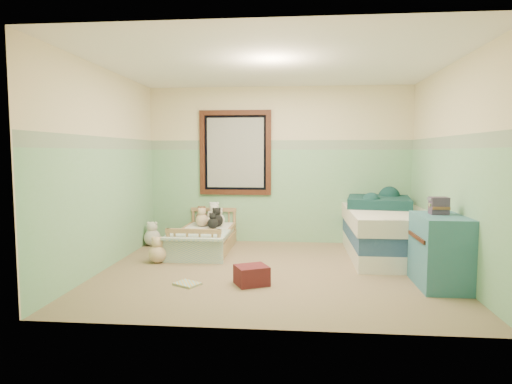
# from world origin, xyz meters

# --- Properties ---
(floor) EXTENTS (4.20, 3.60, 0.02)m
(floor) POSITION_xyz_m (0.00, 0.00, -0.01)
(floor) COLOR brown
(floor) RESTS_ON ground
(ceiling) EXTENTS (4.20, 3.60, 0.02)m
(ceiling) POSITION_xyz_m (0.00, 0.00, 2.51)
(ceiling) COLOR white
(ceiling) RESTS_ON wall_back
(wall_back) EXTENTS (4.20, 0.04, 2.50)m
(wall_back) POSITION_xyz_m (0.00, 1.80, 1.25)
(wall_back) COLOR beige
(wall_back) RESTS_ON floor
(wall_front) EXTENTS (4.20, 0.04, 2.50)m
(wall_front) POSITION_xyz_m (0.00, -1.80, 1.25)
(wall_front) COLOR beige
(wall_front) RESTS_ON floor
(wall_left) EXTENTS (0.04, 3.60, 2.50)m
(wall_left) POSITION_xyz_m (-2.10, 0.00, 1.25)
(wall_left) COLOR beige
(wall_left) RESTS_ON floor
(wall_right) EXTENTS (0.04, 3.60, 2.50)m
(wall_right) POSITION_xyz_m (2.10, 0.00, 1.25)
(wall_right) COLOR beige
(wall_right) RESTS_ON floor
(wainscot_mint) EXTENTS (4.20, 0.01, 1.50)m
(wainscot_mint) POSITION_xyz_m (0.00, 1.79, 0.75)
(wainscot_mint) COLOR #7CB77F
(wainscot_mint) RESTS_ON floor
(border_strip) EXTENTS (4.20, 0.01, 0.15)m
(border_strip) POSITION_xyz_m (0.00, 1.79, 1.57)
(border_strip) COLOR #416C4B
(border_strip) RESTS_ON wall_back
(window_frame) EXTENTS (1.16, 0.06, 1.36)m
(window_frame) POSITION_xyz_m (-0.70, 1.76, 1.45)
(window_frame) COLOR black
(window_frame) RESTS_ON wall_back
(window_blinds) EXTENTS (0.92, 0.01, 1.12)m
(window_blinds) POSITION_xyz_m (-0.70, 1.77, 1.45)
(window_blinds) COLOR #BABAB3
(window_blinds) RESTS_ON window_frame
(toddler_bed_frame) EXTENTS (0.75, 1.50, 0.19)m
(toddler_bed_frame) POSITION_xyz_m (-1.06, 1.05, 0.10)
(toddler_bed_frame) COLOR #9B6E46
(toddler_bed_frame) RESTS_ON floor
(toddler_mattress) EXTENTS (0.68, 1.43, 0.12)m
(toddler_mattress) POSITION_xyz_m (-1.06, 1.05, 0.25)
(toddler_mattress) COLOR white
(toddler_mattress) RESTS_ON toddler_bed_frame
(patchwork_quilt) EXTENTS (0.81, 0.75, 0.03)m
(patchwork_quilt) POSITION_xyz_m (-1.06, 0.58, 0.33)
(patchwork_quilt) COLOR #74A7C8
(patchwork_quilt) RESTS_ON toddler_mattress
(plush_bed_brown) EXTENTS (0.20, 0.20, 0.20)m
(plush_bed_brown) POSITION_xyz_m (-1.21, 1.55, 0.41)
(plush_bed_brown) COLOR brown
(plush_bed_brown) RESTS_ON toddler_mattress
(plush_bed_white) EXTENTS (0.24, 0.24, 0.24)m
(plush_bed_white) POSITION_xyz_m (-1.01, 1.55, 0.43)
(plush_bed_white) COLOR silver
(plush_bed_white) RESTS_ON toddler_mattress
(plush_bed_tan) EXTENTS (0.20, 0.20, 0.20)m
(plush_bed_tan) POSITION_xyz_m (-1.16, 1.33, 0.41)
(plush_bed_tan) COLOR beige
(plush_bed_tan) RESTS_ON toddler_mattress
(plush_bed_dark) EXTENTS (0.20, 0.20, 0.20)m
(plush_bed_dark) POSITION_xyz_m (-0.93, 1.33, 0.41)
(plush_bed_dark) COLOR black
(plush_bed_dark) RESTS_ON toddler_mattress
(plush_floor_cream) EXTENTS (0.26, 0.26, 0.26)m
(plush_floor_cream) POSITION_xyz_m (-1.95, 1.30, 0.13)
(plush_floor_cream) COLOR silver
(plush_floor_cream) RESTS_ON floor
(plush_floor_tan) EXTENTS (0.24, 0.24, 0.24)m
(plush_floor_tan) POSITION_xyz_m (-1.53, 0.27, 0.12)
(plush_floor_tan) COLOR beige
(plush_floor_tan) RESTS_ON floor
(twin_bed_frame) EXTENTS (1.03, 2.06, 0.22)m
(twin_bed_frame) POSITION_xyz_m (1.55, 0.97, 0.11)
(twin_bed_frame) COLOR white
(twin_bed_frame) RESTS_ON floor
(twin_boxspring) EXTENTS (1.03, 2.06, 0.22)m
(twin_boxspring) POSITION_xyz_m (1.55, 0.97, 0.33)
(twin_boxspring) COLOR navy
(twin_boxspring) RESTS_ON twin_bed_frame
(twin_mattress) EXTENTS (1.07, 2.10, 0.22)m
(twin_mattress) POSITION_xyz_m (1.55, 0.97, 0.55)
(twin_mattress) COLOR silver
(twin_mattress) RESTS_ON twin_boxspring
(teal_blanket) EXTENTS (1.01, 1.05, 0.14)m
(teal_blanket) POSITION_xyz_m (1.50, 1.27, 0.73)
(teal_blanket) COLOR #0D3A3A
(teal_blanket) RESTS_ON twin_mattress
(dresser) EXTENTS (0.49, 0.78, 0.78)m
(dresser) POSITION_xyz_m (1.85, -0.45, 0.39)
(dresser) COLOR teal
(dresser) RESTS_ON floor
(book_stack) EXTENTS (0.19, 0.15, 0.19)m
(book_stack) POSITION_xyz_m (1.85, -0.36, 0.88)
(book_stack) COLOR #503339
(book_stack) RESTS_ON dresser
(red_pillow) EXTENTS (0.43, 0.41, 0.21)m
(red_pillow) POSITION_xyz_m (-0.19, -0.58, 0.11)
(red_pillow) COLOR maroon
(red_pillow) RESTS_ON floor
(floor_book) EXTENTS (0.33, 0.31, 0.02)m
(floor_book) POSITION_xyz_m (-0.90, -0.66, 0.01)
(floor_book) COLOR gold
(floor_book) RESTS_ON floor
(extra_plush_0) EXTENTS (0.16, 0.16, 0.16)m
(extra_plush_0) POSITION_xyz_m (-1.03, 1.38, 0.39)
(extra_plush_0) COLOR silver
(extra_plush_0) RESTS_ON toddler_mattress
(extra_plush_1) EXTENTS (0.21, 0.21, 0.21)m
(extra_plush_1) POSITION_xyz_m (-1.00, 1.48, 0.42)
(extra_plush_1) COLOR silver
(extra_plush_1) RESTS_ON toddler_mattress
(extra_plush_2) EXTENTS (0.19, 0.19, 0.19)m
(extra_plush_2) POSITION_xyz_m (-0.91, 1.39, 0.41)
(extra_plush_2) COLOR silver
(extra_plush_2) RESTS_ON toddler_mattress
(extra_plush_3) EXTENTS (0.16, 0.16, 0.16)m
(extra_plush_3) POSITION_xyz_m (-0.96, 1.15, 0.39)
(extra_plush_3) COLOR black
(extra_plush_3) RESTS_ON toddler_mattress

